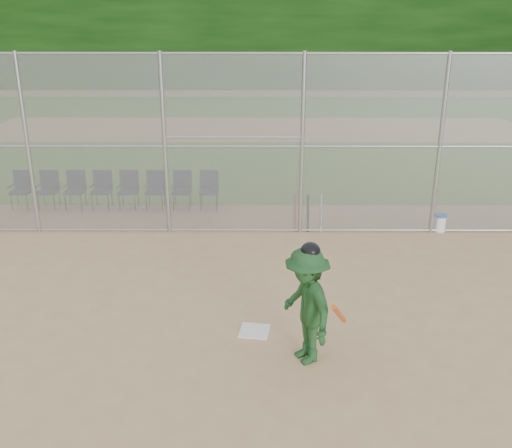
{
  "coord_description": "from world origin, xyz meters",
  "views": [
    {
      "loc": [
        0.03,
        -7.26,
        4.63
      ],
      "look_at": [
        0.0,
        2.5,
        1.1
      ],
      "focal_mm": 40.0,
      "sensor_mm": 36.0,
      "label": 1
    }
  ],
  "objects_px": {
    "home_plate": "(254,331)",
    "batter_at_plate": "(306,305)",
    "water_cooler": "(440,222)",
    "chair_0": "(21,190)"
  },
  "relations": [
    {
      "from": "home_plate",
      "to": "batter_at_plate",
      "type": "relative_size",
      "value": 0.25
    },
    {
      "from": "batter_at_plate",
      "to": "water_cooler",
      "type": "relative_size",
      "value": 4.54
    },
    {
      "from": "batter_at_plate",
      "to": "chair_0",
      "type": "xyz_separation_m",
      "value": [
        -6.75,
        6.91,
        -0.39
      ]
    },
    {
      "from": "batter_at_plate",
      "to": "chair_0",
      "type": "height_order",
      "value": "batter_at_plate"
    },
    {
      "from": "home_plate",
      "to": "water_cooler",
      "type": "relative_size",
      "value": 1.15
    },
    {
      "from": "batter_at_plate",
      "to": "chair_0",
      "type": "relative_size",
      "value": 1.88
    },
    {
      "from": "home_plate",
      "to": "batter_at_plate",
      "type": "height_order",
      "value": "batter_at_plate"
    },
    {
      "from": "home_plate",
      "to": "chair_0",
      "type": "relative_size",
      "value": 0.47
    },
    {
      "from": "home_plate",
      "to": "batter_at_plate",
      "type": "distance_m",
      "value": 1.36
    },
    {
      "from": "chair_0",
      "to": "home_plate",
      "type": "bearing_deg",
      "value": -45.63
    }
  ]
}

